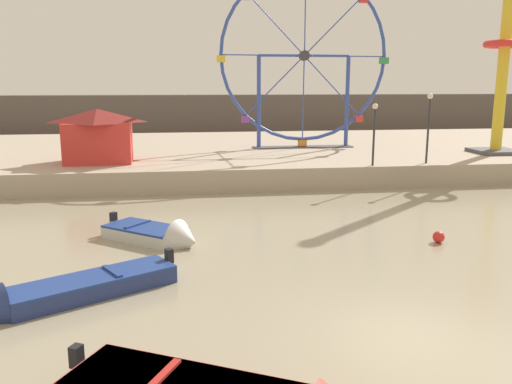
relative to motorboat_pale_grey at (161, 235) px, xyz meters
name	(u,v)px	position (x,y,z in m)	size (l,w,h in m)	color
ground_plane	(409,338)	(5.96, -8.50, -0.28)	(240.00, 240.00, 0.00)	gray
quay_promenade	(250,154)	(5.96, 19.79, 0.35)	(110.00, 22.37, 1.26)	tan
distant_town_skyline	(223,113)	(5.96, 45.19, 1.92)	(140.00, 3.00, 4.40)	#564C47
motorboat_pale_grey	(161,235)	(0.00, 0.00, 0.00)	(4.01, 3.67, 1.46)	silver
motorboat_navy_blue	(57,293)	(-2.57, -5.27, 0.01)	(5.73, 4.02, 1.23)	navy
ferris_wheel_blue_frame	(304,59)	(9.51, 17.99, 7.17)	(12.16, 1.20, 12.32)	#334CA8
drop_tower_yellow_tower	(505,46)	(21.41, 13.13, 7.80)	(2.80, 2.80, 15.97)	gold
carnival_booth_red_striped	(98,135)	(-3.88, 12.55, 2.60)	(4.22, 3.37, 3.11)	red
promenade_lamp_near	(374,125)	(11.47, 9.07, 3.27)	(0.32, 0.32, 3.45)	#2D2D33
promenade_lamp_far	(429,118)	(14.87, 9.53, 3.58)	(0.32, 0.32, 3.98)	#2D2D33
mooring_buoy_orange	(439,237)	(10.20, -1.48, -0.06)	(0.44, 0.44, 0.44)	red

